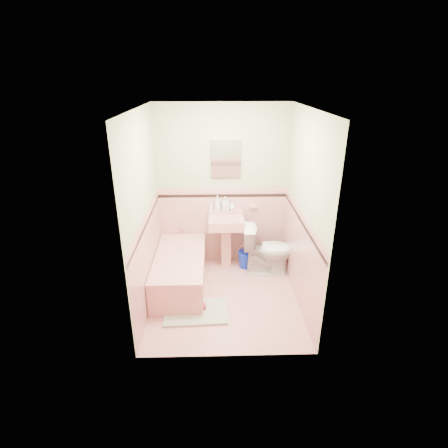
{
  "coord_description": "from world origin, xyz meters",
  "views": [
    {
      "loc": [
        -0.12,
        -4.07,
        2.85
      ],
      "look_at": [
        0.0,
        0.25,
        1.0
      ],
      "focal_mm": 28.11,
      "sensor_mm": 36.0,
      "label": 1
    }
  ],
  "objects_px": {
    "bathtub": "(180,272)",
    "toilet": "(268,249)",
    "sink": "(226,243)",
    "bucket": "(246,259)",
    "shoe": "(199,306)",
    "soap_bottle_left": "(217,203)",
    "medicine_cabinet": "(226,159)",
    "soap_bottle_mid": "(225,204)",
    "soap_bottle_right": "(232,206)"
  },
  "relations": [
    {
      "from": "soap_bottle_left",
      "to": "soap_bottle_mid",
      "type": "xyz_separation_m",
      "value": [
        0.12,
        0.0,
        -0.01
      ]
    },
    {
      "from": "sink",
      "to": "toilet",
      "type": "bearing_deg",
      "value": -15.61
    },
    {
      "from": "medicine_cabinet",
      "to": "shoe",
      "type": "relative_size",
      "value": 3.32
    },
    {
      "from": "sink",
      "to": "toilet",
      "type": "xyz_separation_m",
      "value": [
        0.64,
        -0.18,
        -0.04
      ]
    },
    {
      "from": "medicine_cabinet",
      "to": "soap_bottle_mid",
      "type": "relative_size",
      "value": 2.56
    },
    {
      "from": "bathtub",
      "to": "sink",
      "type": "bearing_deg",
      "value": 37.93
    },
    {
      "from": "soap_bottle_mid",
      "to": "soap_bottle_right",
      "type": "relative_size",
      "value": 1.58
    },
    {
      "from": "bathtub",
      "to": "soap_bottle_left",
      "type": "relative_size",
      "value": 6.35
    },
    {
      "from": "soap_bottle_mid",
      "to": "shoe",
      "type": "distance_m",
      "value": 1.67
    },
    {
      "from": "soap_bottle_right",
      "to": "shoe",
      "type": "bearing_deg",
      "value": -109.99
    },
    {
      "from": "soap_bottle_right",
      "to": "toilet",
      "type": "bearing_deg",
      "value": -33.5
    },
    {
      "from": "soap_bottle_left",
      "to": "shoe",
      "type": "distance_m",
      "value": 1.65
    },
    {
      "from": "bucket",
      "to": "shoe",
      "type": "relative_size",
      "value": 1.58
    },
    {
      "from": "soap_bottle_mid",
      "to": "shoe",
      "type": "xyz_separation_m",
      "value": [
        -0.38,
        -1.33,
        -0.94
      ]
    },
    {
      "from": "bathtub",
      "to": "sink",
      "type": "height_order",
      "value": "sink"
    },
    {
      "from": "bathtub",
      "to": "bucket",
      "type": "height_order",
      "value": "bathtub"
    },
    {
      "from": "toilet",
      "to": "shoe",
      "type": "height_order",
      "value": "toilet"
    },
    {
      "from": "bucket",
      "to": "soap_bottle_left",
      "type": "bearing_deg",
      "value": 155.83
    },
    {
      "from": "soap_bottle_left",
      "to": "bucket",
      "type": "xyz_separation_m",
      "value": [
        0.44,
        -0.2,
        -0.89
      ]
    },
    {
      "from": "medicine_cabinet",
      "to": "shoe",
      "type": "height_order",
      "value": "medicine_cabinet"
    },
    {
      "from": "soap_bottle_right",
      "to": "bucket",
      "type": "distance_m",
      "value": 0.89
    },
    {
      "from": "medicine_cabinet",
      "to": "toilet",
      "type": "bearing_deg",
      "value": -31.32
    },
    {
      "from": "soap_bottle_mid",
      "to": "shoe",
      "type": "height_order",
      "value": "soap_bottle_mid"
    },
    {
      "from": "toilet",
      "to": "sink",
      "type": "bearing_deg",
      "value": 79.21
    },
    {
      "from": "bathtub",
      "to": "soap_bottle_right",
      "type": "height_order",
      "value": "soap_bottle_right"
    },
    {
      "from": "sink",
      "to": "toilet",
      "type": "height_order",
      "value": "sink"
    },
    {
      "from": "soap_bottle_right",
      "to": "bucket",
      "type": "relative_size",
      "value": 0.52
    },
    {
      "from": "sink",
      "to": "soap_bottle_mid",
      "type": "relative_size",
      "value": 3.92
    },
    {
      "from": "shoe",
      "to": "soap_bottle_mid",
      "type": "bearing_deg",
      "value": 68.39
    },
    {
      "from": "bathtub",
      "to": "soap_bottle_mid",
      "type": "relative_size",
      "value": 6.98
    },
    {
      "from": "medicine_cabinet",
      "to": "bucket",
      "type": "relative_size",
      "value": 2.11
    },
    {
      "from": "sink",
      "to": "shoe",
      "type": "distance_m",
      "value": 1.26
    },
    {
      "from": "medicine_cabinet",
      "to": "toilet",
      "type": "distance_m",
      "value": 1.51
    },
    {
      "from": "medicine_cabinet",
      "to": "soap_bottle_mid",
      "type": "height_order",
      "value": "medicine_cabinet"
    },
    {
      "from": "medicine_cabinet",
      "to": "soap_bottle_left",
      "type": "xyz_separation_m",
      "value": [
        -0.13,
        -0.03,
        -0.68
      ]
    },
    {
      "from": "soap_bottle_mid",
      "to": "bucket",
      "type": "relative_size",
      "value": 0.82
    },
    {
      "from": "soap_bottle_right",
      "to": "bucket",
      "type": "xyz_separation_m",
      "value": [
        0.22,
        -0.2,
        -0.84
      ]
    },
    {
      "from": "soap_bottle_left",
      "to": "toilet",
      "type": "bearing_deg",
      "value": -25.05
    },
    {
      "from": "bucket",
      "to": "soap_bottle_right",
      "type": "bearing_deg",
      "value": 137.68
    },
    {
      "from": "sink",
      "to": "shoe",
      "type": "relative_size",
      "value": 5.08
    },
    {
      "from": "soap_bottle_left",
      "to": "toilet",
      "type": "height_order",
      "value": "soap_bottle_left"
    },
    {
      "from": "bathtub",
      "to": "toilet",
      "type": "bearing_deg",
      "value": 14.94
    },
    {
      "from": "soap_bottle_left",
      "to": "soap_bottle_right",
      "type": "relative_size",
      "value": 1.74
    },
    {
      "from": "soap_bottle_left",
      "to": "toilet",
      "type": "distance_m",
      "value": 1.06
    },
    {
      "from": "bathtub",
      "to": "soap_bottle_right",
      "type": "bearing_deg",
      "value": 42.43
    },
    {
      "from": "sink",
      "to": "soap_bottle_left",
      "type": "bearing_deg",
      "value": 125.56
    },
    {
      "from": "soap_bottle_mid",
      "to": "soap_bottle_right",
      "type": "height_order",
      "value": "soap_bottle_mid"
    },
    {
      "from": "sink",
      "to": "soap_bottle_left",
      "type": "xyz_separation_m",
      "value": [
        -0.13,
        0.18,
        0.6
      ]
    },
    {
      "from": "medicine_cabinet",
      "to": "shoe",
      "type": "xyz_separation_m",
      "value": [
        -0.39,
        -1.36,
        -1.63
      ]
    },
    {
      "from": "medicine_cabinet",
      "to": "soap_bottle_right",
      "type": "relative_size",
      "value": 4.05
    }
  ]
}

